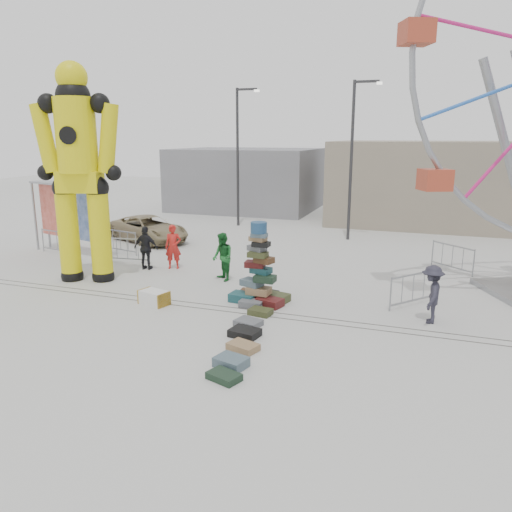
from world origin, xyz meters
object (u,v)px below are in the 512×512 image
(pedestrian_green, at_px, (223,257))
(pedestrian_black, at_px, (146,248))
(crash_test_dummy, at_px, (79,166))
(barricade_dummy_c, at_px, (127,250))
(banner_scaffold, at_px, (67,201))
(pedestrian_red, at_px, (173,247))
(suitcase_tower, at_px, (259,280))
(lamp_post_left, at_px, (239,150))
(barricade_wheel_front, at_px, (413,289))
(pedestrian_grey, at_px, (432,294))
(barricade_wheel_back, at_px, (452,258))
(parked_suv, at_px, (149,229))
(barricade_dummy_b, at_px, (120,242))
(lamp_post_right, at_px, (353,153))
(steamer_trunk, at_px, (154,298))
(barricade_dummy_a, at_px, (57,242))

(pedestrian_green, distance_m, pedestrian_black, 3.60)
(crash_test_dummy, relative_size, barricade_dummy_c, 4.05)
(banner_scaffold, distance_m, pedestrian_red, 5.94)
(suitcase_tower, distance_m, banner_scaffold, 11.13)
(lamp_post_left, bearing_deg, barricade_wheel_front, -48.35)
(pedestrian_red, bearing_deg, pedestrian_grey, -37.55)
(barricade_wheel_back, height_order, parked_suv, parked_suv)
(barricade_dummy_b, xyz_separation_m, barricade_dummy_c, (1.33, -1.44, 0.00))
(lamp_post_right, distance_m, barricade_wheel_front, 11.24)
(crash_test_dummy, bearing_deg, barricade_dummy_c, 74.81)
(steamer_trunk, bearing_deg, barricade_wheel_back, 54.99)
(pedestrian_black, bearing_deg, crash_test_dummy, 54.26)
(barricade_dummy_c, bearing_deg, barricade_wheel_front, -14.59)
(pedestrian_grey, bearing_deg, lamp_post_left, -137.07)
(steamer_trunk, bearing_deg, barricade_dummy_c, 147.15)
(pedestrian_green, distance_m, parked_suv, 8.37)
(banner_scaffold, bearing_deg, pedestrian_green, 3.54)
(suitcase_tower, xyz_separation_m, barricade_wheel_back, (6.08, 6.21, -0.20))
(steamer_trunk, relative_size, barricade_dummy_b, 0.48)
(barricade_wheel_back, bearing_deg, pedestrian_grey, -55.70)
(crash_test_dummy, height_order, parked_suv, crash_test_dummy)
(barricade_wheel_front, bearing_deg, pedestrian_green, 124.06)
(lamp_post_right, height_order, barricade_dummy_c, lamp_post_right)
(barricade_wheel_back, xyz_separation_m, pedestrian_red, (-10.79, -3.34, 0.36))
(suitcase_tower, distance_m, pedestrian_green, 2.86)
(barricade_wheel_front, bearing_deg, parked_suv, 105.19)
(lamp_post_right, relative_size, barricade_wheel_front, 4.00)
(barricade_dummy_a, bearing_deg, pedestrian_grey, -1.29)
(crash_test_dummy, distance_m, pedestrian_black, 4.18)
(barricade_dummy_b, height_order, barricade_wheel_back, same)
(barricade_wheel_back, xyz_separation_m, pedestrian_grey, (-0.75, -6.29, 0.31))
(barricade_dummy_a, xyz_separation_m, parked_suv, (2.51, 3.85, 0.11))
(crash_test_dummy, xyz_separation_m, barricade_dummy_c, (-0.05, 2.76, -3.72))
(pedestrian_red, bearing_deg, lamp_post_left, 74.93)
(steamer_trunk, relative_size, parked_suv, 0.20)
(lamp_post_left, relative_size, suitcase_tower, 2.99)
(crash_test_dummy, xyz_separation_m, steamer_trunk, (3.83, -1.62, -4.04))
(barricade_dummy_c, height_order, pedestrian_green, pedestrian_green)
(crash_test_dummy, distance_m, barricade_wheel_back, 14.81)
(suitcase_tower, relative_size, barricade_wheel_front, 1.34)
(banner_scaffold, xyz_separation_m, barricade_wheel_back, (16.48, 2.65, -1.90))
(crash_test_dummy, bearing_deg, pedestrian_black, 42.31)
(barricade_wheel_front, distance_m, parked_suv, 14.61)
(banner_scaffold, xyz_separation_m, barricade_dummy_a, (-0.66, -0.15, -1.90))
(parked_suv, bearing_deg, pedestrian_red, -114.79)
(pedestrian_red, height_order, pedestrian_black, pedestrian_red)
(banner_scaffold, relative_size, pedestrian_grey, 2.64)
(steamer_trunk, height_order, barricade_dummy_c, barricade_dummy_c)
(suitcase_tower, bearing_deg, pedestrian_red, 157.41)
(banner_scaffold, distance_m, pedestrian_black, 5.12)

